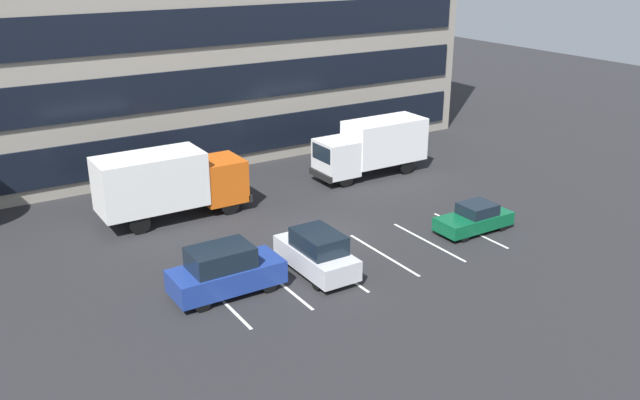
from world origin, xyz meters
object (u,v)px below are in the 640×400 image
at_px(box_truck_orange, 169,182).
at_px(suv_silver, 317,253).
at_px(box_truck_white, 372,145).
at_px(sedan_forest, 474,218).
at_px(suv_navy, 225,271).

bearing_deg(box_truck_orange, suv_silver, -71.86).
bearing_deg(box_truck_orange, box_truck_white, 1.03).
relative_size(box_truck_white, suv_silver, 1.66).
height_order(box_truck_white, box_truck_orange, box_truck_orange).
bearing_deg(sedan_forest, suv_navy, 177.10).
height_order(box_truck_white, suv_silver, box_truck_white).
bearing_deg(box_truck_orange, suv_navy, -96.79).
distance_m(box_truck_orange, suv_silver, 10.29).
distance_m(suv_silver, sedan_forest, 9.40).
xyz_separation_m(suv_silver, suv_navy, (-4.29, 0.42, 0.06)).
relative_size(box_truck_orange, suv_silver, 1.78).
xyz_separation_m(suv_silver, sedan_forest, (9.40, -0.27, -0.29)).
bearing_deg(suv_silver, sedan_forest, -1.64).
distance_m(box_truck_white, suv_navy, 17.50).
xyz_separation_m(box_truck_orange, sedan_forest, (12.58, -9.99, -1.40)).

